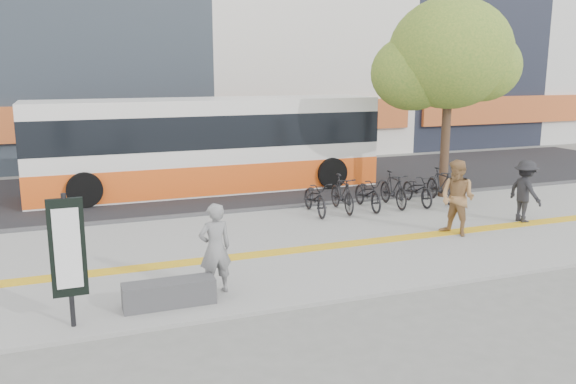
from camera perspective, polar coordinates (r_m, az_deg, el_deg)
name	(u,v)px	position (r m, az deg, el deg)	size (l,w,h in m)	color
ground	(284,271)	(12.56, -0.34, -7.56)	(120.00, 120.00, 0.00)	slate
sidewalk	(262,249)	(13.89, -2.50, -5.46)	(40.00, 7.00, 0.08)	slate
tactile_strip	(269,253)	(13.43, -1.83, -5.88)	(40.00, 0.45, 0.01)	gold
street	(195,189)	(20.94, -8.94, 0.33)	(40.00, 8.00, 0.06)	black
curb	(224,213)	(17.12, -6.17, -2.06)	(40.00, 0.25, 0.14)	#3A3A3D
bench	(169,293)	(10.75, -11.34, -9.52)	(1.60, 0.45, 0.45)	#3A3A3D
signboard	(68,250)	(10.00, -20.40, -5.24)	(0.55, 0.10, 2.20)	black
street_tree	(447,56)	(19.52, 15.03, 12.49)	(4.40, 3.80, 6.31)	#3B281B
bus	(208,148)	(20.29, -7.72, 4.25)	(11.62, 2.76, 3.09)	silver
bicycle_row	(380,191)	(17.75, 8.81, 0.06)	(4.93, 1.86, 1.06)	black
seated_woman	(215,248)	(11.00, -7.02, -5.40)	(0.62, 0.41, 1.70)	black
pedestrian_tan	(457,198)	(15.22, 15.97, -0.55)	(0.91, 0.71, 1.88)	#986F43
pedestrian_dark	(525,191)	(17.14, 21.81, 0.08)	(1.09, 0.63, 1.68)	black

